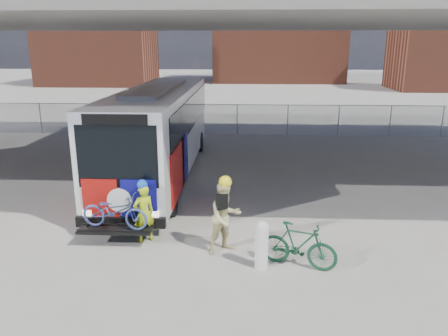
# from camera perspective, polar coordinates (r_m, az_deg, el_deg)

# --- Properties ---
(ground) EXTENTS (160.00, 160.00, 0.00)m
(ground) POSITION_cam_1_polar(r_m,az_deg,el_deg) (14.89, -3.07, -4.94)
(ground) COLOR #9E9991
(ground) RESTS_ON ground
(bus) EXTENTS (2.67, 13.03, 3.69)m
(bus) POSITION_cam_1_polar(r_m,az_deg,el_deg) (17.97, -8.43, 5.54)
(bus) COLOR silver
(bus) RESTS_ON ground
(overpass) EXTENTS (40.00, 16.00, 7.95)m
(overpass) POSITION_cam_1_polar(r_m,az_deg,el_deg) (17.93, -2.04, 19.92)
(overpass) COLOR #605E59
(overpass) RESTS_ON ground
(chainlink_fence) EXTENTS (30.00, 0.06, 30.00)m
(chainlink_fence) POSITION_cam_1_polar(r_m,az_deg,el_deg) (26.16, -0.47, 7.43)
(chainlink_fence) COLOR gray
(chainlink_fence) RESTS_ON ground
(brick_buildings) EXTENTS (54.00, 22.00, 12.00)m
(brick_buildings) POSITION_cam_1_polar(r_m,az_deg,el_deg) (62.06, 2.67, 16.06)
(brick_buildings) COLOR brown
(brick_buildings) RESTS_ON ground
(bollard) EXTENTS (0.32, 0.32, 1.23)m
(bollard) POSITION_cam_1_polar(r_m,az_deg,el_deg) (10.75, 4.93, -9.73)
(bollard) COLOR white
(bollard) RESTS_ON ground
(cyclist_hivis) EXTENTS (0.71, 0.66, 1.80)m
(cyclist_hivis) POSITION_cam_1_polar(r_m,az_deg,el_deg) (12.20, -10.44, -5.67)
(cyclist_hivis) COLOR #BAD616
(cyclist_hivis) RESTS_ON ground
(cyclist_tan) EXTENTS (1.17, 1.11, 2.09)m
(cyclist_tan) POSITION_cam_1_polar(r_m,az_deg,el_deg) (11.39, 0.16, -6.33)
(cyclist_tan) COLOR #D3C587
(cyclist_tan) RESTS_ON ground
(bike_parked) EXTENTS (1.97, 1.14, 1.14)m
(bike_parked) POSITION_cam_1_polar(r_m,az_deg,el_deg) (10.95, 9.72, -9.92)
(bike_parked) COLOR #15442A
(bike_parked) RESTS_ON ground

